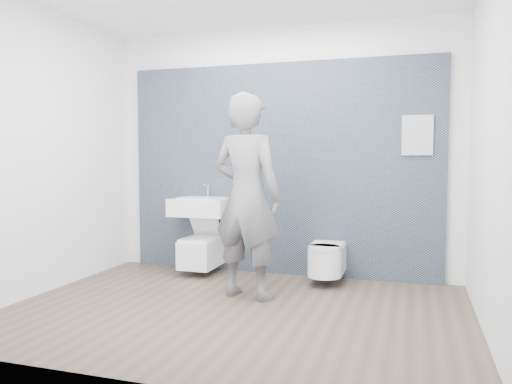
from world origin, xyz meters
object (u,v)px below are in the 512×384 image
(toilet_square, at_px, (201,251))
(visitor, at_px, (247,196))
(toilet_rounded, at_px, (326,259))
(washbasin, at_px, (202,206))

(toilet_square, height_order, visitor, visitor)
(toilet_rounded, height_order, visitor, visitor)
(toilet_square, xyz_separation_m, visitor, (0.81, -0.75, 0.70))
(visitor, bearing_deg, toilet_square, -31.41)
(washbasin, height_order, toilet_square, washbasin)
(washbasin, bearing_deg, visitor, -43.60)
(washbasin, height_order, toilet_rounded, washbasin)
(washbasin, xyz_separation_m, toilet_square, (0.00, -0.02, -0.51))
(washbasin, relative_size, visitor, 0.34)
(washbasin, distance_m, visitor, 1.13)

